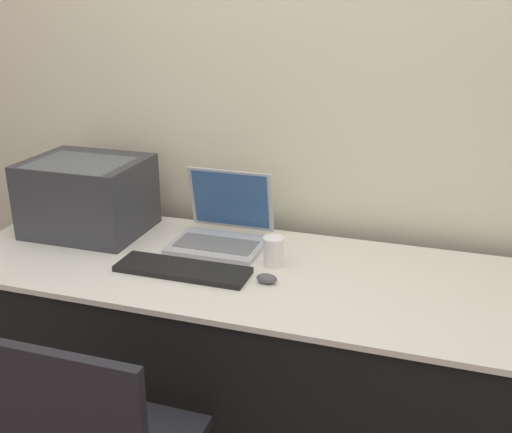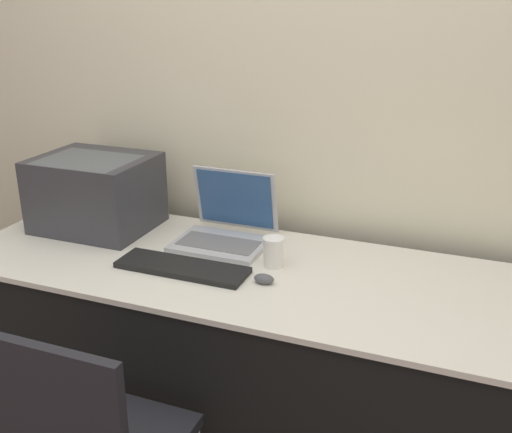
{
  "view_description": "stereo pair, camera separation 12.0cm",
  "coord_description": "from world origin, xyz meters",
  "views": [
    {
      "loc": [
        0.51,
        -1.43,
        1.64
      ],
      "look_at": [
        -0.08,
        0.4,
        0.92
      ],
      "focal_mm": 42.0,
      "sensor_mm": 36.0,
      "label": 1
    },
    {
      "loc": [
        0.62,
        -1.39,
        1.64
      ],
      "look_at": [
        -0.08,
        0.4,
        0.92
      ],
      "focal_mm": 42.0,
      "sensor_mm": 36.0,
      "label": 2
    }
  ],
  "objects": [
    {
      "name": "laptop_left",
      "position": [
        -0.26,
        0.55,
        0.8
      ],
      "size": [
        0.34,
        0.31,
        0.27
      ],
      "color": "#B7B7BC",
      "rests_on": "table"
    },
    {
      "name": "wall_back",
      "position": [
        0.0,
        0.85,
        1.3
      ],
      "size": [
        8.0,
        0.05,
        2.6
      ],
      "color": "beige",
      "rests_on": "ground_plane"
    },
    {
      "name": "printer",
      "position": [
        -0.81,
        0.5,
        0.9
      ],
      "size": [
        0.45,
        0.37,
        0.29
      ],
      "color": "#333338",
      "rests_on": "table"
    },
    {
      "name": "external_keyboard",
      "position": [
        -0.3,
        0.26,
        0.75
      ],
      "size": [
        0.47,
        0.14,
        0.02
      ],
      "color": "black",
      "rests_on": "table"
    },
    {
      "name": "table",
      "position": [
        0.0,
        0.36,
        0.37
      ],
      "size": [
        2.32,
        0.75,
        0.74
      ],
      "color": "black",
      "rests_on": "ground_plane"
    },
    {
      "name": "coffee_cup",
      "position": [
        -0.02,
        0.41,
        0.79
      ],
      "size": [
        0.08,
        0.08,
        0.11
      ],
      "color": "white",
      "rests_on": "table"
    },
    {
      "name": "mouse",
      "position": [
        0.0,
        0.27,
        0.76
      ],
      "size": [
        0.07,
        0.04,
        0.03
      ],
      "color": "#4C4C51",
      "rests_on": "table"
    }
  ]
}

